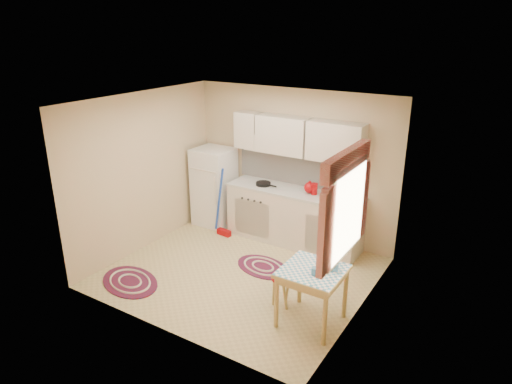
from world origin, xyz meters
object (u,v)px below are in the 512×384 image
fridge (214,187)px  stool (282,291)px  base_cabinets (294,218)px  table (311,296)px

fridge → stool: fridge is taller
fridge → base_cabinets: size_ratio=0.62×
table → base_cabinets: bearing=123.1°
fridge → base_cabinets: 1.60m
fridge → table: (2.77, -1.78, -0.34)m
stool → fridge: bearing=144.3°
base_cabinets → table: 2.19m
fridge → table: size_ratio=1.94×
table → stool: bearing=165.0°
base_cabinets → stool: 1.87m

